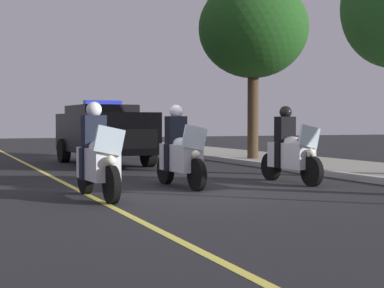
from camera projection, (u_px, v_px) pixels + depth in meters
The scene contains 8 objects.
ground_plane at pixel (203, 190), 11.62m from camera, with size 80.00×80.00×0.00m, color black.
curb_strip at pixel (366, 178), 13.22m from camera, with size 48.00×0.24×0.15m, color #B7B5AD.
lane_stripe_center at pixel (89, 195), 10.72m from camera, with size 48.00×0.12×0.01m, color #E0D14C.
police_motorcycle_lead_left at pixel (97, 159), 10.27m from camera, with size 2.14×0.61×1.72m.
police_motorcycle_lead_right at pixel (180, 154), 12.06m from camera, with size 2.14×0.61×1.72m.
police_motorcycle_trailing at pixel (290, 152), 12.88m from camera, with size 2.14×0.61×1.72m.
police_suv at pixel (104, 131), 18.55m from camera, with size 5.01×2.32×2.05m.
tree_far_back at pixel (253, 29), 19.98m from camera, with size 3.78×3.78×6.19m.
Camera 1 is at (10.56, -4.75, 1.35)m, focal length 54.37 mm.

